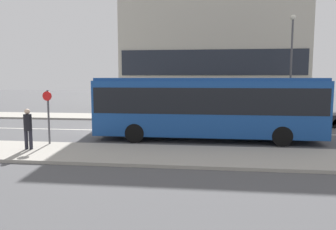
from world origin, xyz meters
name	(u,v)px	position (x,y,z in m)	size (l,w,h in m)	color
ground_plane	(118,130)	(0.00, 0.00, 0.00)	(120.00, 120.00, 0.00)	#4F4F51
sidewalk_near	(78,152)	(0.00, -6.25, 0.07)	(44.00, 3.50, 0.13)	#A39E93
sidewalk_far	(140,117)	(0.00, 6.25, 0.07)	(44.00, 3.50, 0.13)	#A39E93
lane_centerline	(118,130)	(0.00, 0.00, 0.00)	(41.80, 0.16, 0.01)	silver
apartment_block_left_tower	(212,24)	(5.72, 12.49, 8.22)	(16.64, 6.06, 16.46)	#B7B2A3
city_bus	(207,105)	(5.41, -2.39, 1.85)	(11.50, 2.57, 3.22)	#194793
parked_car_0	(310,117)	(12.29, 3.48, 0.61)	(4.30, 1.89, 1.26)	black
pedestrian_near_stop	(28,126)	(-2.25, -6.17, 1.14)	(0.35, 0.34, 1.77)	#23232D
bus_stop_sign	(48,112)	(-1.94, -4.92, 1.61)	(0.44, 0.12, 2.53)	#4C4C51
street_lamp	(291,58)	(11.25, 4.98, 4.63)	(0.36, 0.36, 7.45)	#4C4C51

